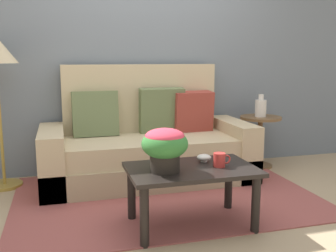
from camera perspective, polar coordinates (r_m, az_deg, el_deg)
name	(u,v)px	position (r m, az deg, el deg)	size (l,w,h in m)	color
ground_plane	(170,202)	(3.46, 0.28, -11.06)	(14.00, 14.00, 0.00)	tan
wall_back	(140,34)	(4.38, -4.05, 13.26)	(6.40, 0.12, 2.99)	slate
area_rug	(166,196)	(3.59, -0.36, -10.19)	(2.65, 1.81, 0.01)	#994C47
couch	(147,146)	(4.01, -3.05, -2.92)	(2.09, 0.89, 1.17)	tan
coffee_table	(191,178)	(2.89, 3.44, -7.57)	(0.94, 0.59, 0.45)	black
side_table	(260,132)	(4.56, 13.30, -0.90)	(0.46, 0.46, 0.59)	brown
potted_plant	(165,145)	(2.72, -0.47, -2.81)	(0.33, 0.33, 0.31)	black
coffee_mug	(220,160)	(2.90, 7.57, -4.92)	(0.13, 0.09, 0.10)	red
snack_bowl	(204,158)	(3.02, 5.28, -4.61)	(0.11, 0.11, 0.06)	silver
table_vase	(261,108)	(4.50, 13.39, 2.63)	(0.13, 0.13, 0.25)	silver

